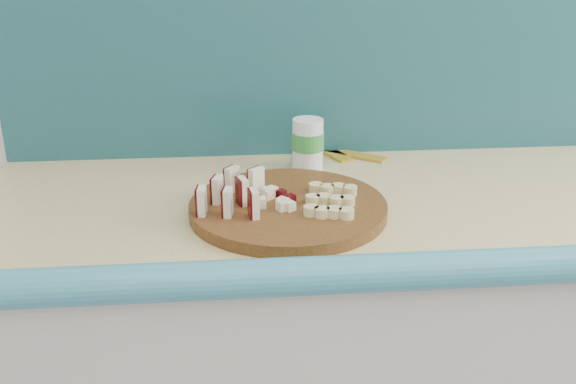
# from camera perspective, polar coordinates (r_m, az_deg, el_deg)

# --- Properties ---
(kitchen_counter) EXTENTS (2.20, 0.63, 0.91)m
(kitchen_counter) POSITION_cam_1_polar(r_m,az_deg,el_deg) (1.59, 18.48, -15.31)
(kitchen_counter) COLOR beige
(kitchen_counter) RESTS_ON ground
(backsplash) EXTENTS (2.20, 0.02, 0.50)m
(backsplash) POSITION_cam_1_polar(r_m,az_deg,el_deg) (1.56, 17.51, 12.58)
(backsplash) COLOR teal
(backsplash) RESTS_ON kitchen_counter
(cutting_board) EXTENTS (0.43, 0.43, 0.02)m
(cutting_board) POSITION_cam_1_polar(r_m,az_deg,el_deg) (1.18, 0.00, -1.41)
(cutting_board) COLOR #42230E
(cutting_board) RESTS_ON kitchen_counter
(apple_wedges) EXTENTS (0.12, 0.15, 0.05)m
(apple_wedges) POSITION_cam_1_polar(r_m,az_deg,el_deg) (1.16, -4.94, -0.02)
(apple_wedges) COLOR beige
(apple_wedges) RESTS_ON cutting_board
(apple_chunks) EXTENTS (0.05, 0.06, 0.02)m
(apple_chunks) POSITION_cam_1_polar(r_m,az_deg,el_deg) (1.17, -1.10, -0.46)
(apple_chunks) COLOR beige
(apple_chunks) RESTS_ON cutting_board
(banana_slices) EXTENTS (0.11, 0.15, 0.02)m
(banana_slices) POSITION_cam_1_polar(r_m,az_deg,el_deg) (1.16, 3.81, -0.72)
(banana_slices) COLOR #DACE85
(banana_slices) RESTS_ON cutting_board
(canister) EXTENTS (0.07, 0.07, 0.11)m
(canister) POSITION_cam_1_polar(r_m,az_deg,el_deg) (1.38, 1.77, 4.31)
(canister) COLOR white
(canister) RESTS_ON kitchen_counter
(banana_peel) EXTENTS (0.22, 0.19, 0.01)m
(banana_peel) POSITION_cam_1_polar(r_m,az_deg,el_deg) (1.50, 3.58, 3.44)
(banana_peel) COLOR gold
(banana_peel) RESTS_ON kitchen_counter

